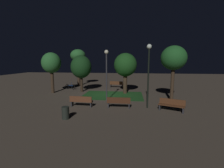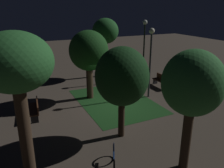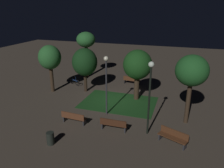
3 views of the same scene
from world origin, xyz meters
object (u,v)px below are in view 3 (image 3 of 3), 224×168
Objects in this scene: trash_bin at (50,138)px; tree_right_canopy at (85,62)px; bench_corner at (114,124)px; bench_near_trees at (132,80)px; bench_front_right at (173,137)px; lamp_post_path_center at (106,76)px; tree_near_wall at (137,65)px; bicycle at (74,82)px; tree_back_left at (86,41)px; bench_back_row at (74,117)px; tree_left_canopy at (192,71)px; tree_lawn_side at (50,58)px; lamp_post_plaza_east at (150,87)px.

tree_right_canopy is at bearing 101.14° from trash_bin.
bench_near_trees is at bearing 96.27° from bench_corner.
tree_right_canopy is at bearing 143.93° from bench_front_right.
trash_bin is at bearing -111.41° from lamp_post_path_center.
tree_near_wall reaches higher than bench_corner.
bench_near_trees is 1.18× the size of bicycle.
bicycle is (-0.15, -2.94, -3.87)m from tree_back_left.
bench_back_row is at bearing -72.75° from tree_right_canopy.
bench_near_trees is (-4.90, 9.72, 0.00)m from bench_front_right.
bench_front_right is 0.43× the size of tree_right_canopy.
trash_bin is (-7.70, -5.36, -3.42)m from tree_left_canopy.
lamp_post_plaza_east is at bearing -24.70° from tree_lawn_side.
trash_bin is at bearing -93.54° from bench_back_row.
lamp_post_plaza_east is (-2.37, -2.33, -0.55)m from tree_left_canopy.
bench_near_trees is 5.64m from tree_right_canopy.
bench_back_row is at bearing -101.56° from bench_near_trees.
tree_lawn_side is at bearing -174.92° from tree_near_wall.
tree_lawn_side is at bearing 156.44° from lamp_post_path_center.
tree_back_left is at bearing 170.96° from bench_near_trees.
lamp_post_path_center is (-5.12, 2.39, 2.62)m from bench_front_right.
tree_left_canopy is at bearing 76.57° from bench_front_right.
bench_back_row is 0.38× the size of lamp_post_plaza_east.
tree_lawn_side reaches higher than tree_near_wall.
tree_back_left is 1.08× the size of lamp_post_plaza_east.
tree_near_wall reaches higher than bicycle.
trash_bin is at bearing -145.19° from tree_left_canopy.
bench_front_right is (6.83, -0.28, 0.00)m from bench_back_row.
tree_lawn_side is at bearing 169.46° from tree_left_canopy.
lamp_post_plaza_east is 11.79m from bicycle.
tree_right_canopy is (-8.71, 6.35, 2.42)m from bench_front_right.
bench_corner is at bearing -47.40° from bicycle.
bench_near_trees is at bearing 32.75° from tree_lawn_side.
trash_bin is at bearing -161.17° from bench_front_right.
bench_front_right is 15.39m from tree_back_left.
trash_bin is (-2.10, -12.11, -0.09)m from bench_near_trees.
tree_right_canopy reaches higher than bicycle.
tree_lawn_side is at bearing -115.28° from bicycle.
bench_front_right is at bearing -21.03° from lamp_post_plaza_east.
tree_near_wall is 9.48m from trash_bin.
bench_front_right is 0.38× the size of lamp_post_plaza_east.
tree_back_left reaches higher than bench_near_trees.
bench_back_row is 0.40× the size of lamp_post_path_center.
tree_back_left is (-10.51, 10.61, 3.73)m from bench_front_right.
tree_left_canopy is at bearing -19.72° from tree_right_canopy.
lamp_post_path_center reaches higher than tree_near_wall.
lamp_post_path_center is (-1.53, -3.63, -0.03)m from tree_near_wall.
bench_corner is 8.14m from tree_right_canopy.
tree_near_wall is 3.94m from lamp_post_path_center.
tree_lawn_side is 0.87× the size of tree_back_left.
bench_back_row is at bearing 180.00° from bench_corner.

